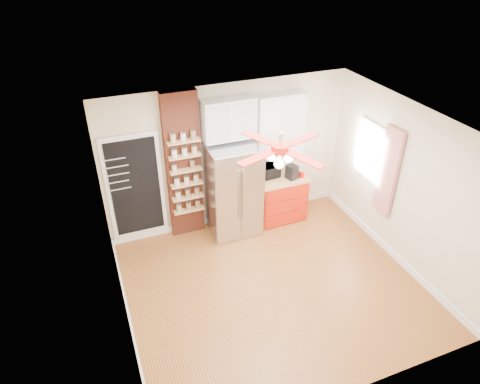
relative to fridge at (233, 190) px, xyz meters
name	(u,v)px	position (x,y,z in m)	size (l,w,h in m)	color
floor	(273,286)	(0.05, -1.63, -0.88)	(4.50, 4.50, 0.00)	#9A6227
ceiling	(281,129)	(0.05, -1.63, 1.83)	(4.50, 4.50, 0.00)	white
wall_back	(228,157)	(0.05, 0.37, 0.48)	(4.50, 0.02, 2.70)	beige
wall_front	(358,318)	(0.05, -3.63, 0.48)	(4.50, 0.02, 2.70)	beige
wall_left	(115,254)	(-2.20, -1.63, 0.48)	(0.02, 4.00, 2.70)	beige
wall_right	(404,187)	(2.30, -1.63, 0.48)	(0.02, 4.00, 2.70)	beige
chalkboard	(135,187)	(-1.65, 0.33, 0.23)	(0.95, 0.05, 1.95)	white
brick_pillar	(184,167)	(-0.80, 0.29, 0.48)	(0.60, 0.16, 2.70)	brown
fridge	(233,190)	(0.00, 0.00, 0.00)	(0.90, 0.70, 1.75)	silver
upper_glass_cabinet	(228,119)	(0.00, 0.20, 1.27)	(0.90, 0.35, 0.70)	white
red_cabinet	(280,197)	(0.97, 0.05, -0.42)	(0.94, 0.64, 0.90)	red
upper_shelf_unit	(280,125)	(0.97, 0.22, 1.00)	(0.90, 0.30, 1.15)	white
window	(371,152)	(2.28, -0.73, 0.68)	(0.04, 0.75, 1.05)	white
curtain	(388,172)	(2.23, -1.28, 0.57)	(0.06, 0.40, 1.55)	red
ceiling_fan	(280,149)	(0.05, -1.63, 1.55)	(1.40, 1.40, 0.44)	silver
toaster_oven	(268,171)	(0.74, 0.16, 0.14)	(0.41, 0.28, 0.23)	black
coffee_maker	(292,172)	(1.13, -0.06, 0.16)	(0.17, 0.19, 0.27)	black
canister_left	(301,174)	(1.32, -0.09, 0.09)	(0.10, 0.10, 0.13)	#A40909
canister_right	(296,172)	(1.26, 0.01, 0.09)	(0.10, 0.10, 0.13)	red
pantry_jar_oats	(174,168)	(-0.99, 0.15, 0.56)	(0.08, 0.08, 0.12)	#C0B293
pantry_jar_beans	(192,164)	(-0.68, 0.17, 0.56)	(0.08, 0.08, 0.13)	#935F4A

